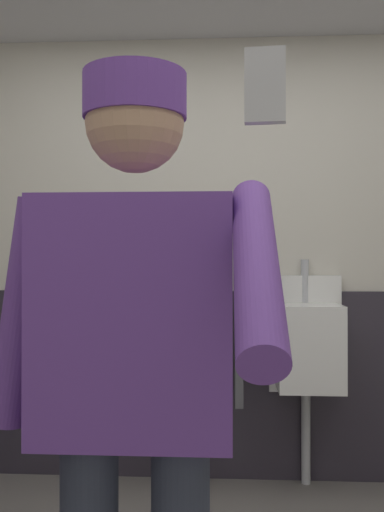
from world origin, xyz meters
TOP-DOWN VIEW (x-y plane):
  - wall_back at (0.00, 1.73)m, footprint 4.23×0.12m
  - wainscot_band_back at (0.00, 1.66)m, footprint 3.63×0.03m
  - urinal_left at (-0.29, 1.51)m, footprint 0.40×0.34m
  - urinal_middle at (0.46, 1.51)m, footprint 0.40×0.34m
  - privacy_divider_panel at (0.08, 1.44)m, footprint 0.04×0.40m
  - person at (-0.20, -0.23)m, footprint 0.68×0.60m
  - cell_phone at (0.07, -0.73)m, footprint 0.06×0.03m
  - soap_dispenser at (-0.20, 1.63)m, footprint 0.10×0.07m

SIDE VIEW (x-z plane):
  - wainscot_band_back at x=0.00m, z-range 0.00..1.06m
  - urinal_left at x=-0.29m, z-range 0.16..1.40m
  - urinal_middle at x=0.46m, z-range 0.16..1.40m
  - privacy_divider_panel at x=0.08m, z-range 0.50..1.40m
  - person at x=-0.20m, z-range 0.16..1.85m
  - soap_dispenser at x=-0.20m, z-range 1.15..1.33m
  - wall_back at x=0.00m, z-range 0.00..2.51m
  - cell_phone at x=0.07m, z-range 1.44..1.55m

